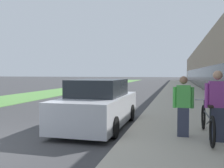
# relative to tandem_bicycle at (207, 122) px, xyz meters

# --- Properties ---
(sidewalk_slab) EXTENTS (3.89, 70.00, 0.13)m
(sidewalk_slab) POSITION_rel_tandem_bicycle_xyz_m (-0.16, 18.79, -0.44)
(sidewalk_slab) COLOR #B2AA99
(sidewalk_slab) RESTS_ON ground
(lawn_strip) EXTENTS (4.19, 70.00, 0.03)m
(lawn_strip) POSITION_rel_tandem_bicycle_xyz_m (-11.60, 22.79, -0.49)
(lawn_strip) COLOR #5B9347
(lawn_strip) RESTS_ON ground
(tandem_bicycle) EXTENTS (0.52, 2.60, 0.89)m
(tandem_bicycle) POSITION_rel_tandem_bicycle_xyz_m (0.00, 0.00, 0.00)
(tandem_bicycle) COLOR black
(tandem_bicycle) RESTS_ON sidewalk_slab
(person_rider) EXTENTS (0.58, 0.23, 1.69)m
(person_rider) POSITION_rel_tandem_bicycle_xyz_m (0.18, -0.33, 0.47)
(person_rider) COLOR #33384C
(person_rider) RESTS_ON sidewalk_slab
(person_bystander) EXTENTS (0.53, 0.21, 1.55)m
(person_bystander) POSITION_rel_tandem_bicycle_xyz_m (-0.59, -0.05, 0.40)
(person_bystander) COLOR #33384C
(person_bystander) RESTS_ON sidewalk_slab
(bike_rack_hoop) EXTENTS (0.05, 0.60, 0.84)m
(bike_rack_hoop) POSITION_rel_tandem_bicycle_xyz_m (1.07, 4.31, 0.13)
(bike_rack_hoop) COLOR black
(bike_rack_hoop) RESTS_ON sidewalk_slab
(cruiser_bike_nearest) EXTENTS (0.52, 1.72, 0.85)m
(cruiser_bike_nearest) POSITION_rel_tandem_bicycle_xyz_m (1.14, 5.80, -0.02)
(cruiser_bike_nearest) COLOR black
(cruiser_bike_nearest) RESTS_ON sidewalk_slab
(parked_sedan_curbside) EXTENTS (1.86, 4.30, 1.55)m
(parked_sedan_curbside) POSITION_rel_tandem_bicycle_xyz_m (-3.23, 1.03, 0.21)
(parked_sedan_curbside) COLOR silver
(parked_sedan_curbside) RESTS_ON ground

